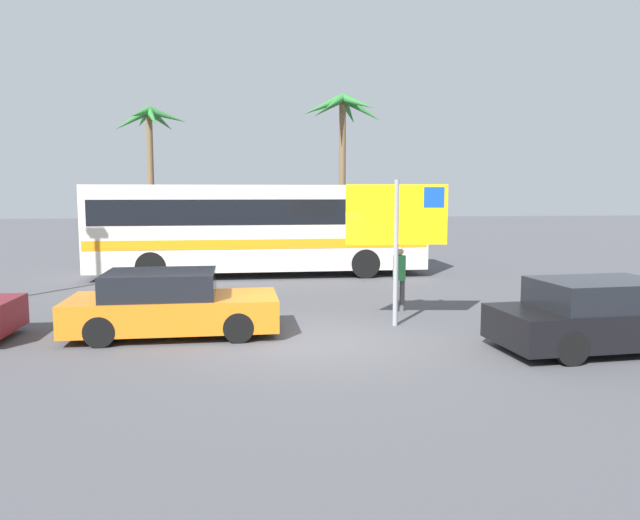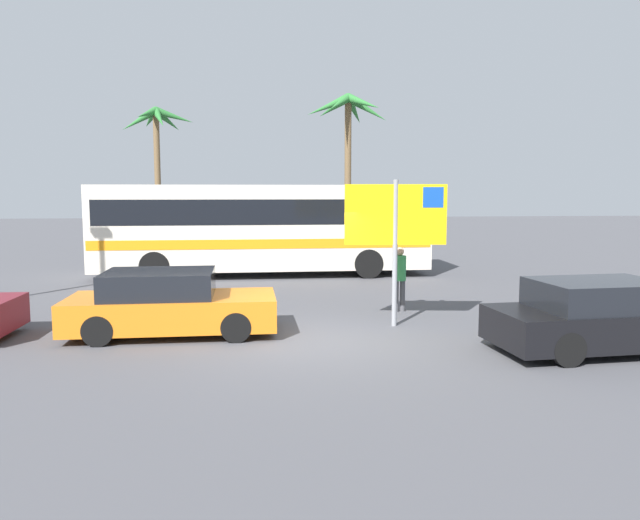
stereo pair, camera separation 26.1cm
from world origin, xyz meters
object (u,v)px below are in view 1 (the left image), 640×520
Objects in this scene: bus_front_coach at (259,225)px; car_black at (608,316)px; pedestrian_near_sign at (399,274)px; ferry_sign at (399,220)px; car_orange at (170,305)px.

bus_front_coach reaches higher than car_black.
car_black is 2.81× the size of pedestrian_near_sign.
ferry_sign reaches higher than car_black.
pedestrian_near_sign is at bearing 121.06° from car_black.
bus_front_coach is 7.79m from pedestrian_near_sign.
bus_front_coach is 7.24× the size of pedestrian_near_sign.
car_orange is 2.65× the size of pedestrian_near_sign.
car_orange is at bearing -103.37° from bus_front_coach.
pedestrian_near_sign is (3.20, -7.05, -0.85)m from bus_front_coach.
pedestrian_near_sign is (5.31, 1.85, 0.30)m from car_orange.
bus_front_coach is 3.60× the size of ferry_sign.
ferry_sign is 2.17m from pedestrian_near_sign.
ferry_sign is 0.76× the size of car_orange.
ferry_sign is at bearing 149.50° from pedestrian_near_sign.
bus_front_coach is 9.22m from car_orange.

